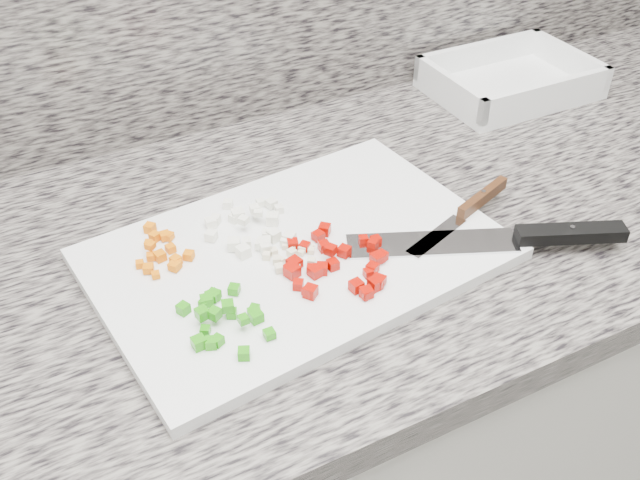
{
  "coord_description": "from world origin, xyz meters",
  "views": [
    {
      "loc": [
        -0.28,
        0.79,
        1.44
      ],
      "look_at": [
        0.02,
        1.37,
        0.94
      ],
      "focal_mm": 40.0,
      "sensor_mm": 36.0,
      "label": 1
    }
  ],
  "objects": [
    {
      "name": "cabinet",
      "position": [
        0.0,
        1.44,
        0.43
      ],
      "size": [
        3.92,
        0.62,
        0.86
      ],
      "primitive_type": "cube",
      "color": "beige",
      "rests_on": "ground"
    },
    {
      "name": "countertop",
      "position": [
        0.0,
        1.44,
        0.88
      ],
      "size": [
        3.96,
        0.64,
        0.04
      ],
      "primitive_type": "cube",
      "color": "slate",
      "rests_on": "cabinet"
    },
    {
      "name": "cutting_board",
      "position": [
        -0.0,
        1.39,
        0.91
      ],
      "size": [
        0.5,
        0.36,
        0.02
      ],
      "primitive_type": "cube",
      "rotation": [
        0.0,
        0.0,
        0.11
      ],
      "color": "white",
      "rests_on": "countertop"
    },
    {
      "name": "carrot_pile",
      "position": [
        -0.15,
        1.45,
        0.92
      ],
      "size": [
        0.07,
        0.1,
        0.02
      ],
      "color": "#DE6704",
      "rests_on": "cutting_board"
    },
    {
      "name": "onion_pile",
      "position": [
        -0.04,
        1.44,
        0.92
      ],
      "size": [
        0.11,
        0.12,
        0.02
      ],
      "color": "white",
      "rests_on": "cutting_board"
    },
    {
      "name": "green_pepper_pile",
      "position": [
        -0.12,
        1.31,
        0.92
      ],
      "size": [
        0.08,
        0.11,
        0.02
      ],
      "color": "#238B0C",
      "rests_on": "cutting_board"
    },
    {
      "name": "red_pepper_pile",
      "position": [
        0.02,
        1.33,
        0.92
      ],
      "size": [
        0.13,
        0.14,
        0.02
      ],
      "color": "#9E0A02",
      "rests_on": "cutting_board"
    },
    {
      "name": "garlic_pile",
      "position": [
        -0.02,
        1.37,
        0.92
      ],
      "size": [
        0.06,
        0.06,
        0.01
      ],
      "color": "beige",
      "rests_on": "cutting_board"
    },
    {
      "name": "chef_knife",
      "position": [
        0.24,
        1.28,
        0.92
      ],
      "size": [
        0.32,
        0.17,
        0.02
      ],
      "rotation": [
        0.0,
        0.0,
        -0.41
      ],
      "color": "silver",
      "rests_on": "cutting_board"
    },
    {
      "name": "paring_knife",
      "position": [
        0.23,
        1.35,
        0.92
      ],
      "size": [
        0.19,
        0.08,
        0.02
      ],
      "rotation": [
        0.0,
        0.0,
        0.35
      ],
      "color": "silver",
      "rests_on": "cutting_board"
    },
    {
      "name": "tray",
      "position": [
        0.51,
        1.62,
        0.92
      ],
      "size": [
        0.26,
        0.19,
        0.05
      ],
      "rotation": [
        0.0,
        0.0,
        -0.01
      ],
      "color": "white",
      "rests_on": "countertop"
    }
  ]
}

